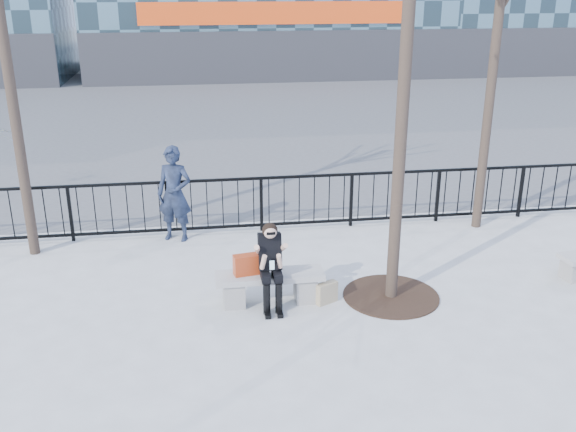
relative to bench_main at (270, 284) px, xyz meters
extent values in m
plane|color=#999994|center=(0.00, 0.00, -0.30)|extent=(120.00, 120.00, 0.00)
cube|color=#474747|center=(0.00, 15.00, -0.30)|extent=(60.00, 23.00, 0.01)
cube|color=black|center=(0.00, 3.00, 0.78)|extent=(14.00, 0.05, 0.05)
cube|color=black|center=(0.00, 3.00, -0.18)|extent=(14.00, 0.05, 0.05)
cube|color=#2D2D30|center=(3.00, 21.96, 0.90)|extent=(18.00, 0.08, 2.40)
cube|color=red|center=(3.00, 21.90, 2.90)|extent=(12.60, 0.12, 1.00)
cylinder|color=black|center=(1.90, -0.10, 3.45)|extent=(0.18, 0.18, 7.50)
cylinder|color=black|center=(-4.00, 2.50, 2.95)|extent=(0.18, 0.18, 6.50)
cylinder|color=black|center=(4.50, 2.60, 3.20)|extent=(0.18, 0.18, 7.00)
cylinder|color=black|center=(1.90, -0.10, -0.29)|extent=(1.50, 1.50, 0.02)
cube|color=gray|center=(-0.55, 0.00, -0.10)|extent=(0.32, 0.38, 0.40)
cube|color=gray|center=(0.55, 0.00, -0.10)|extent=(0.32, 0.38, 0.40)
cube|color=gray|center=(0.00, 0.00, 0.14)|extent=(1.65, 0.46, 0.09)
cube|color=gray|center=(5.06, 0.07, -0.12)|extent=(0.29, 0.34, 0.36)
cube|color=#9E3313|center=(-0.35, 0.02, 0.34)|extent=(0.40, 0.24, 0.31)
cube|color=#C1AE89|center=(0.86, -0.15, -0.14)|extent=(0.37, 0.28, 0.33)
imported|color=black|center=(-1.45, 2.80, 0.61)|extent=(0.77, 0.63, 1.82)
camera|label=1|loc=(-1.02, -8.75, 4.38)|focal=40.00mm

